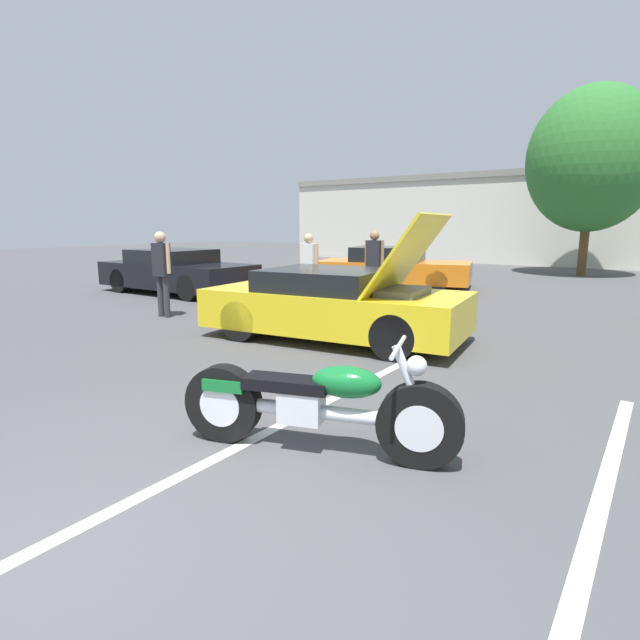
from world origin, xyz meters
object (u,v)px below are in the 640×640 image
at_px(spectator_midground, 374,260).
at_px(parked_car_left_row, 176,272).
at_px(tree_background, 592,160).
at_px(spectator_near_motorcycle, 162,266).
at_px(parked_car_mid_row, 392,268).
at_px(show_car_hood_open, 336,304).
at_px(motorcycle, 316,405).
at_px(spectator_by_show_car, 309,264).

bearing_deg(spectator_midground, parked_car_left_row, -163.04).
distance_m(tree_background, spectator_near_motorcycle, 15.98).
distance_m(spectator_near_motorcycle, spectator_midground, 4.95).
bearing_deg(spectator_near_motorcycle, parked_car_mid_row, 78.17).
bearing_deg(spectator_near_motorcycle, parked_car_left_row, 136.81).
distance_m(tree_background, show_car_hood_open, 14.78).
bearing_deg(motorcycle, tree_background, 73.15).
distance_m(parked_car_mid_row, spectator_by_show_car, 4.55).
distance_m(tree_background, parked_car_mid_row, 9.15).
bearing_deg(tree_background, spectator_by_show_car, -109.15).
height_order(tree_background, spectator_midground, tree_background).
height_order(motorcycle, spectator_by_show_car, spectator_by_show_car).
xyz_separation_m(parked_car_left_row, spectator_near_motorcycle, (2.76, -2.59, 0.45)).
xyz_separation_m(show_car_hood_open, parked_car_mid_row, (-2.50, 6.98, -0.01)).
bearing_deg(tree_background, motorcycle, -88.66).
bearing_deg(spectator_near_motorcycle, tree_background, 68.35).
distance_m(parked_car_left_row, spectator_by_show_car, 4.47).
height_order(motorcycle, show_car_hood_open, show_car_hood_open).
bearing_deg(parked_car_mid_row, show_car_hood_open, -85.73).
relative_size(tree_background, spectator_by_show_car, 4.03).
relative_size(parked_car_left_row, spectator_near_motorcycle, 2.63).
bearing_deg(tree_background, show_car_hood_open, -97.00).
bearing_deg(parked_car_left_row, parked_car_mid_row, 47.26).
height_order(show_car_hood_open, parked_car_left_row, show_car_hood_open).
xyz_separation_m(show_car_hood_open, spectator_near_motorcycle, (-4.03, -0.33, 0.45)).
distance_m(motorcycle, show_car_hood_open, 4.22).
relative_size(motorcycle, spectator_by_show_car, 1.37).
relative_size(parked_car_mid_row, parked_car_left_row, 1.06).
bearing_deg(spectator_midground, spectator_near_motorcycle, -121.53).
height_order(tree_background, show_car_hood_open, tree_background).
bearing_deg(spectator_midground, tree_background, 72.86).
xyz_separation_m(parked_car_left_row, spectator_midground, (5.35, 1.63, 0.45)).
bearing_deg(parked_car_mid_row, parked_car_left_row, -147.75).
xyz_separation_m(tree_background, spectator_near_motorcycle, (-5.78, -14.56, -3.15)).
bearing_deg(spectator_near_motorcycle, spectator_by_show_car, 58.70).
xyz_separation_m(spectator_near_motorcycle, spectator_by_show_car, (1.69, 2.77, -0.04)).
bearing_deg(motorcycle, show_car_hood_open, 102.69).
height_order(spectator_near_motorcycle, spectator_midground, spectator_near_motorcycle).
xyz_separation_m(motorcycle, spectator_by_show_car, (-4.51, 6.07, 0.59)).
bearing_deg(parked_car_left_row, spectator_by_show_car, 1.91).
bearing_deg(show_car_hood_open, motorcycle, -66.51).
bearing_deg(spectator_near_motorcycle, spectator_midground, 58.47).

